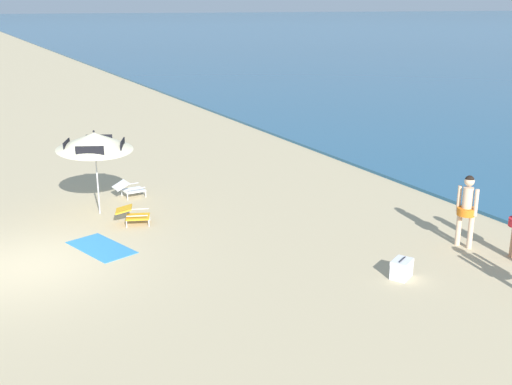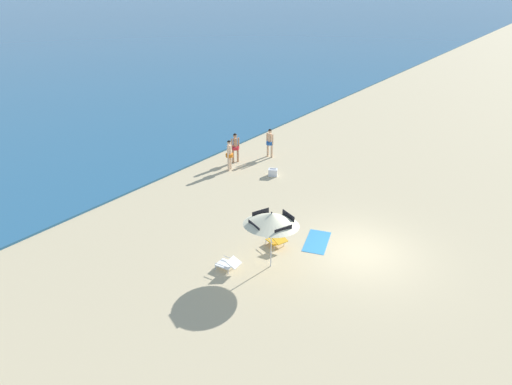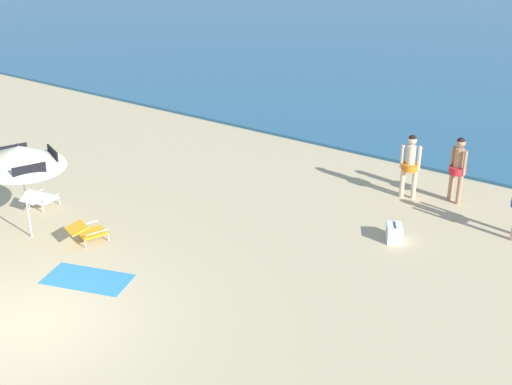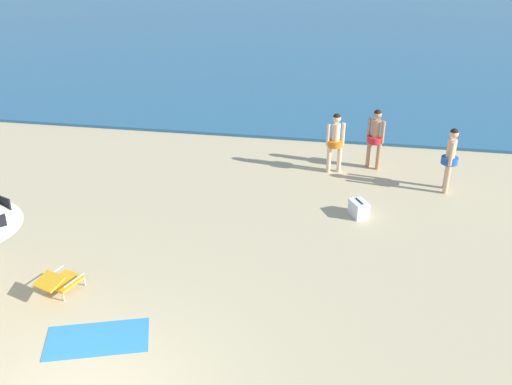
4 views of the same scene
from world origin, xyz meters
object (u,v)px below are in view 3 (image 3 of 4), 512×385
Objects in this scene: beach_umbrella_striped_main at (20,156)px; person_wading_in at (410,162)px; lounge_chair_beside_umbrella at (39,198)px; person_standing_near_shore at (458,165)px; cooler_box at (394,233)px; lounge_chair_under_umbrella at (87,231)px; beach_towel at (88,279)px.

person_wading_in is (6.36, 7.15, -1.02)m from beach_umbrella_striped_main.
beach_umbrella_striped_main is 2.54× the size of lounge_chair_beside_umbrella.
person_standing_near_shore is 3.06m from cooler_box.
beach_umbrella_striped_main is 2.25m from lounge_chair_under_umbrella.
cooler_box reaches higher than beach_towel.
beach_umbrella_striped_main is at bearing -155.59° from lounge_chair_under_umbrella.
person_wading_in is (7.46, 6.00, 0.74)m from lounge_chair_beside_umbrella.
lounge_chair_beside_umbrella is at bearing 166.67° from lounge_chair_under_umbrella.
cooler_box is (5.81, 4.11, -0.08)m from lounge_chair_under_umbrella.
person_standing_near_shore is (7.47, 7.61, -1.01)m from beach_umbrella_striped_main.
lounge_chair_under_umbrella is at bearing -127.72° from person_wading_in.
beach_umbrella_striped_main is 1.33× the size of person_standing_near_shore.
person_wading_in is (-1.11, -0.46, -0.01)m from person_standing_near_shore.
cooler_box is at bearing -97.44° from person_standing_near_shore.
person_standing_near_shore is at bearing 82.56° from cooler_box.
lounge_chair_under_umbrella is at bearing -131.37° from person_standing_near_shore.
person_standing_near_shore is 1.20m from person_wading_in.
beach_umbrella_striped_main is 9.63m from person_wading_in.
cooler_box is at bearing 35.26° from lounge_chair_under_umbrella.
beach_towel is (-4.93, -8.18, -1.02)m from person_standing_near_shore.
person_standing_near_shore is at bearing 58.93° from beach_towel.
person_standing_near_shore reaches higher than beach_towel.
cooler_box is at bearing 33.47° from beach_umbrella_striped_main.
lounge_chair_under_umbrella is at bearing -144.74° from cooler_box.
lounge_chair_under_umbrella is 0.56× the size of person_wading_in.
cooler_box is 6.95m from beach_towel.
lounge_chair_beside_umbrella reaches higher than lounge_chair_under_umbrella.
lounge_chair_beside_umbrella is (-2.38, 0.56, -0.00)m from lounge_chair_under_umbrella.
person_wading_in is at bearing -157.54° from person_standing_near_shore.
cooler_box is at bearing -73.58° from person_wading_in.
lounge_chair_under_umbrella is 1.63× the size of cooler_box.
person_standing_near_shore is at bearing 45.53° from beach_umbrella_striped_main.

